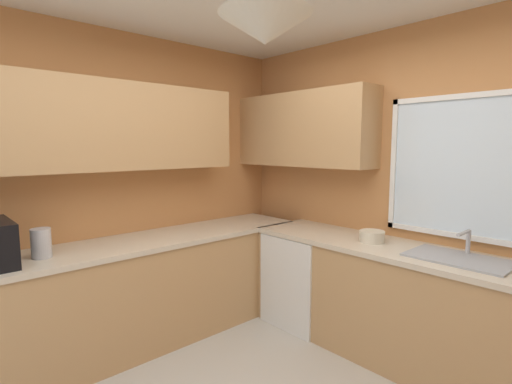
{
  "coord_description": "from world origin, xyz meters",
  "views": [
    {
      "loc": [
        1.34,
        -1.28,
        1.65
      ],
      "look_at": [
        -0.8,
        0.67,
        1.3
      ],
      "focal_mm": 26.96,
      "sensor_mm": 36.0,
      "label": 1
    }
  ],
  "objects_px": {
    "kettle": "(41,243)",
    "bowl": "(372,236)",
    "dishwasher": "(306,278)",
    "sink_assembly": "(459,258)"
  },
  "relations": [
    {
      "from": "dishwasher",
      "to": "bowl",
      "type": "relative_size",
      "value": 4.22
    },
    {
      "from": "dishwasher",
      "to": "bowl",
      "type": "bearing_deg",
      "value": 2.62
    },
    {
      "from": "dishwasher",
      "to": "sink_assembly",
      "type": "height_order",
      "value": "sink_assembly"
    },
    {
      "from": "kettle",
      "to": "dishwasher",
      "type": "bearing_deg",
      "value": 72.62
    },
    {
      "from": "dishwasher",
      "to": "sink_assembly",
      "type": "bearing_deg",
      "value": 1.57
    },
    {
      "from": "kettle",
      "to": "sink_assembly",
      "type": "bearing_deg",
      "value": 46.8
    },
    {
      "from": "dishwasher",
      "to": "kettle",
      "type": "xyz_separation_m",
      "value": [
        -0.64,
        -2.04,
        0.57
      ]
    },
    {
      "from": "kettle",
      "to": "bowl",
      "type": "distance_m",
      "value": 2.45
    },
    {
      "from": "sink_assembly",
      "to": "kettle",
      "type": "bearing_deg",
      "value": -133.2
    },
    {
      "from": "sink_assembly",
      "to": "bowl",
      "type": "relative_size",
      "value": 3.23
    }
  ]
}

